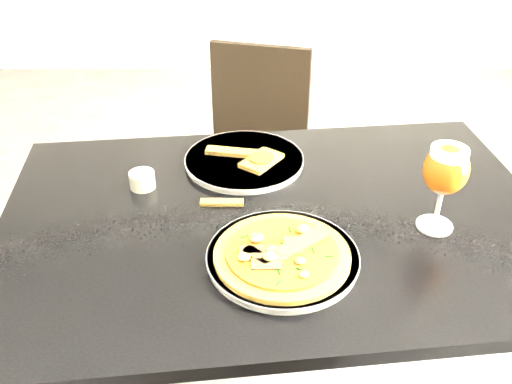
{
  "coord_description": "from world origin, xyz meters",
  "views": [
    {
      "loc": [
        0.01,
        -0.85,
        1.48
      ],
      "look_at": [
        0.01,
        0.14,
        0.83
      ],
      "focal_mm": 40.0,
      "sensor_mm": 36.0,
      "label": 1
    }
  ],
  "objects_px": {
    "dining_table": "(275,247)",
    "beer_glass": "(446,170)",
    "pizza": "(282,254)",
    "chair_far": "(253,153)"
  },
  "relations": [
    {
      "from": "dining_table",
      "to": "pizza",
      "type": "xyz_separation_m",
      "value": [
        0.01,
        -0.16,
        0.11
      ]
    },
    {
      "from": "dining_table",
      "to": "chair_far",
      "type": "relative_size",
      "value": 1.56
    },
    {
      "from": "chair_far",
      "to": "beer_glass",
      "type": "bearing_deg",
      "value": -50.82
    },
    {
      "from": "chair_far",
      "to": "pizza",
      "type": "bearing_deg",
      "value": -71.96
    },
    {
      "from": "chair_far",
      "to": "dining_table",
      "type": "bearing_deg",
      "value": -71.69
    },
    {
      "from": "beer_glass",
      "to": "chair_far",
      "type": "bearing_deg",
      "value": 114.82
    },
    {
      "from": "dining_table",
      "to": "beer_glass",
      "type": "height_order",
      "value": "beer_glass"
    },
    {
      "from": "chair_far",
      "to": "pizza",
      "type": "distance_m",
      "value": 1.02
    },
    {
      "from": "pizza",
      "to": "chair_far",
      "type": "bearing_deg",
      "value": 93.69
    },
    {
      "from": "chair_far",
      "to": "pizza",
      "type": "height_order",
      "value": "chair_far"
    }
  ]
}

